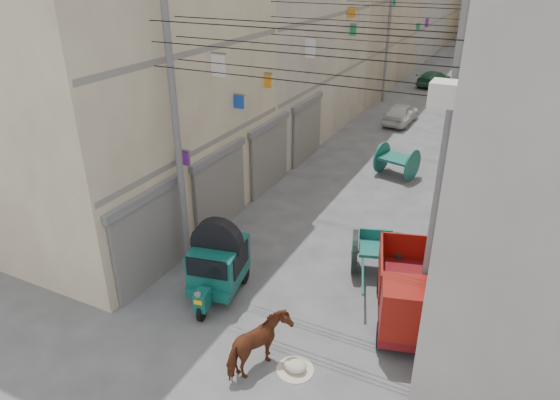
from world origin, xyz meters
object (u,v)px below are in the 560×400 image
Objects in this scene: distant_car_white at (401,113)px; distant_car_grey at (472,119)px; horse at (259,346)px; distant_car_green at (434,78)px; auto_rickshaw at (218,261)px; feed_sack at (295,365)px; mini_truck at (409,301)px; tonga_cart at (375,252)px; second_cart at (397,160)px.

distant_car_grey is at bearing -170.68° from distant_car_white.
horse is 31.17m from distant_car_green.
auto_rickshaw is 3.81m from feed_sack.
distant_car_green is (-4.76, 28.21, -0.36)m from mini_truck.
mini_truck is 18.23m from distant_car_grey.
auto_rickshaw is 0.76× the size of distant_car_white.
distant_car_green is at bearing 79.21° from tonga_cart.
distant_car_grey reaches higher than distant_car_green.
distant_car_grey reaches higher than distant_car_white.
second_cart is 0.50× the size of distant_car_grey.
mini_truck is 0.97× the size of distant_car_green.
distant_car_white reaches higher than feed_sack.
mini_truck reaches higher than horse.
mini_truck is 2.21× the size of horse.
distant_car_white is at bearing 97.42° from feed_sack.
second_cart is 1.12× the size of horse.
distant_car_green reaches higher than feed_sack.
tonga_cart is 0.86× the size of distant_car_grey.
distant_car_grey is (2.09, 8.32, -0.13)m from second_cart.
distant_car_green is at bearing 77.48° from auto_rickshaw.
second_cart reaches higher than distant_car_green.
feed_sack is 0.16× the size of distant_car_white.
distant_car_white is at bearing 116.93° from second_cart.
second_cart is 8.02m from distant_car_white.
second_cart reaches higher than tonga_cart.
distant_car_white is at bearing 177.28° from distant_car_grey.
mini_truck is 3.31m from feed_sack.
distant_car_green is (-0.15, 10.50, -0.04)m from distant_car_white.
tonga_cart is at bearing 26.88° from auto_rickshaw.
second_cart is 18.42m from distant_car_green.
distant_car_grey is (4.45, 18.95, -0.44)m from auto_rickshaw.
auto_rickshaw reaches higher than second_cart.
horse is (0.10, -12.78, -0.04)m from second_cart.
mini_truck is at bearing -73.52° from tonga_cart.
auto_rickshaw is 0.72× the size of mini_truck.
second_cart is (2.36, 10.63, -0.31)m from auto_rickshaw.
feed_sack is at bearing 107.02° from distant_car_green.
auto_rickshaw is at bearing -88.36° from second_cart.
auto_rickshaw is at bearing 90.11° from distant_car_white.
horse reaches higher than distant_car_grey.
horse is at bearing -156.21° from feed_sack.
horse is 0.44× the size of distant_car_green.
distant_car_grey is at bearing 69.37° from tonga_cart.
distant_car_grey is (1.22, 20.76, 0.47)m from feed_sack.
tonga_cart is 4.81m from feed_sack.
horse reaches higher than second_cart.
second_cart is (-2.83, 9.89, -0.17)m from mini_truck.
horse is at bearing -52.84° from auto_rickshaw.
second_cart is at bearing 65.82° from auto_rickshaw.
second_cart is 8.58m from distant_car_grey.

